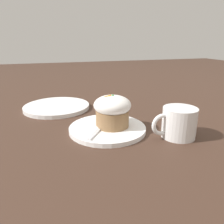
# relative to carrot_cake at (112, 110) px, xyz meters

# --- Properties ---
(ground_plane) EXTENTS (4.00, 4.00, 0.00)m
(ground_plane) POSITION_rel_carrot_cake_xyz_m (0.01, 0.00, -0.06)
(ground_plane) COLOR #3D281E
(dessert_plate) EXTENTS (0.22, 0.22, 0.01)m
(dessert_plate) POSITION_rel_carrot_cake_xyz_m (0.01, 0.00, -0.05)
(dessert_plate) COLOR white
(dessert_plate) RESTS_ON ground_plane
(carrot_cake) EXTENTS (0.10, 0.10, 0.09)m
(carrot_cake) POSITION_rel_carrot_cake_xyz_m (0.00, 0.00, 0.00)
(carrot_cake) COLOR olive
(carrot_cake) RESTS_ON dessert_plate
(spoon) EXTENTS (0.08, 0.10, 0.01)m
(spoon) POSITION_rel_carrot_cake_xyz_m (0.04, 0.02, -0.04)
(spoon) COLOR silver
(spoon) RESTS_ON dessert_plate
(coffee_cup) EXTENTS (0.12, 0.09, 0.08)m
(coffee_cup) POSITION_rel_carrot_cake_xyz_m (-0.15, 0.10, -0.02)
(coffee_cup) COLOR white
(coffee_cup) RESTS_ON ground_plane
(side_plate) EXTENTS (0.24, 0.24, 0.01)m
(side_plate) POSITION_rel_carrot_cake_xyz_m (0.14, -0.25, -0.05)
(side_plate) COLOR white
(side_plate) RESTS_ON ground_plane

